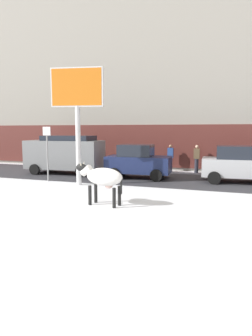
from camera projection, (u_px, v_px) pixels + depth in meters
name	position (u px, v px, depth m)	size (l,w,h in m)	color
ground_plane	(94.00, 216.00, 9.42)	(120.00, 120.00, 0.00)	white
road_strip	(155.00, 178.00, 16.84)	(60.00, 5.60, 0.01)	#333338
building_facade	(177.00, 77.00, 22.01)	(44.00, 6.10, 13.00)	gray
cow_holstein	(103.00, 177.00, 10.65)	(1.93, 0.76, 1.54)	silver
billboard	(77.00, 95.00, 14.18)	(2.51, 0.68, 5.56)	silver
car_grey_van	(65.00, 153.00, 18.34)	(4.71, 2.34, 2.32)	slate
car_navy_hatchback	(138.00, 162.00, 16.64)	(3.60, 2.10, 1.86)	#19234C
car_silver_hatchback	(237.00, 164.00, 15.24)	(3.60, 2.10, 1.86)	#B7BABF
pedestrian_near_billboard	(170.00, 158.00, 19.24)	(0.36, 0.24, 1.73)	#282833
pedestrian_by_cars	(197.00, 159.00, 18.69)	(0.36, 0.24, 1.73)	#282833
pedestrian_far_left	(58.00, 154.00, 21.97)	(0.36, 0.24, 1.73)	#282833
street_sign	(47.00, 149.00, 15.56)	(0.44, 0.08, 2.82)	gray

